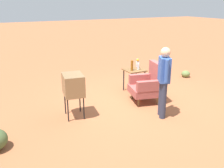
{
  "coord_description": "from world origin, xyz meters",
  "views": [
    {
      "loc": [
        5.2,
        -3.55,
        2.59
      ],
      "look_at": [
        0.01,
        -0.86,
        0.65
      ],
      "focal_mm": 40.14,
      "sensor_mm": 36.0,
      "label": 1
    }
  ],
  "objects_px": {
    "bottle_short_clear": "(138,66)",
    "side_table": "(134,73)",
    "soda_can_red": "(138,66)",
    "bottle_tall_amber": "(132,66)",
    "tv_on_stand": "(73,85)",
    "armchair": "(149,84)",
    "flower_vase": "(137,62)",
    "person_standing": "(164,78)"
  },
  "relations": [
    {
      "from": "side_table",
      "to": "bottle_short_clear",
      "type": "bearing_deg",
      "value": 63.0
    },
    {
      "from": "person_standing",
      "to": "bottle_short_clear",
      "type": "distance_m",
      "value": 1.77
    },
    {
      "from": "side_table",
      "to": "bottle_short_clear",
      "type": "xyz_separation_m",
      "value": [
        0.05,
        0.1,
        0.2
      ]
    },
    {
      "from": "bottle_short_clear",
      "to": "soda_can_red",
      "type": "height_order",
      "value": "bottle_short_clear"
    },
    {
      "from": "person_standing",
      "to": "bottle_short_clear",
      "type": "relative_size",
      "value": 8.2
    },
    {
      "from": "side_table",
      "to": "bottle_short_clear",
      "type": "relative_size",
      "value": 3.4
    },
    {
      "from": "flower_vase",
      "to": "bottle_short_clear",
      "type": "bearing_deg",
      "value": -26.82
    },
    {
      "from": "side_table",
      "to": "soda_can_red",
      "type": "relative_size",
      "value": 5.57
    },
    {
      "from": "armchair",
      "to": "soda_can_red",
      "type": "height_order",
      "value": "armchair"
    },
    {
      "from": "bottle_tall_amber",
      "to": "bottle_short_clear",
      "type": "bearing_deg",
      "value": 91.9
    },
    {
      "from": "armchair",
      "to": "soda_can_red",
      "type": "relative_size",
      "value": 8.69
    },
    {
      "from": "soda_can_red",
      "to": "flower_vase",
      "type": "bearing_deg",
      "value": 158.79
    },
    {
      "from": "soda_can_red",
      "to": "bottle_short_clear",
      "type": "bearing_deg",
      "value": -29.82
    },
    {
      "from": "bottle_tall_amber",
      "to": "flower_vase",
      "type": "distance_m",
      "value": 0.44
    },
    {
      "from": "armchair",
      "to": "flower_vase",
      "type": "relative_size",
      "value": 4.0
    },
    {
      "from": "bottle_short_clear",
      "to": "soda_can_red",
      "type": "distance_m",
      "value": 0.19
    },
    {
      "from": "person_standing",
      "to": "bottle_tall_amber",
      "type": "height_order",
      "value": "person_standing"
    },
    {
      "from": "bottle_short_clear",
      "to": "bottle_tall_amber",
      "type": "bearing_deg",
      "value": -88.1
    },
    {
      "from": "person_standing",
      "to": "bottle_tall_amber",
      "type": "distance_m",
      "value": 1.72
    },
    {
      "from": "bottle_short_clear",
      "to": "flower_vase",
      "type": "relative_size",
      "value": 0.75
    },
    {
      "from": "tv_on_stand",
      "to": "bottle_short_clear",
      "type": "xyz_separation_m",
      "value": [
        -0.78,
        2.26,
        -0.0
      ]
    },
    {
      "from": "armchair",
      "to": "bottle_tall_amber",
      "type": "bearing_deg",
      "value": -175.86
    },
    {
      "from": "flower_vase",
      "to": "person_standing",
      "type": "bearing_deg",
      "value": -16.11
    },
    {
      "from": "person_standing",
      "to": "bottle_short_clear",
      "type": "height_order",
      "value": "person_standing"
    },
    {
      "from": "armchair",
      "to": "bottle_short_clear",
      "type": "xyz_separation_m",
      "value": [
        -0.78,
        0.17,
        0.28
      ]
    },
    {
      "from": "bottle_tall_amber",
      "to": "flower_vase",
      "type": "xyz_separation_m",
      "value": [
        -0.26,
        0.35,
        -0.0
      ]
    },
    {
      "from": "tv_on_stand",
      "to": "soda_can_red",
      "type": "height_order",
      "value": "tv_on_stand"
    },
    {
      "from": "tv_on_stand",
      "to": "bottle_short_clear",
      "type": "bearing_deg",
      "value": 108.94
    },
    {
      "from": "flower_vase",
      "to": "soda_can_red",
      "type": "bearing_deg",
      "value": -21.21
    },
    {
      "from": "person_standing",
      "to": "flower_vase",
      "type": "bearing_deg",
      "value": 163.89
    },
    {
      "from": "tv_on_stand",
      "to": "bottle_tall_amber",
      "type": "height_order",
      "value": "tv_on_stand"
    },
    {
      "from": "armchair",
      "to": "flower_vase",
      "type": "xyz_separation_m",
      "value": [
        -1.04,
        0.3,
        0.33
      ]
    },
    {
      "from": "bottle_short_clear",
      "to": "side_table",
      "type": "bearing_deg",
      "value": -117.0
    },
    {
      "from": "person_standing",
      "to": "bottle_short_clear",
      "type": "bearing_deg",
      "value": 165.6
    },
    {
      "from": "armchair",
      "to": "tv_on_stand",
      "type": "distance_m",
      "value": 2.11
    },
    {
      "from": "flower_vase",
      "to": "armchair",
      "type": "bearing_deg",
      "value": -16.08
    },
    {
      "from": "side_table",
      "to": "bottle_short_clear",
      "type": "height_order",
      "value": "bottle_short_clear"
    },
    {
      "from": "bottle_short_clear",
      "to": "person_standing",
      "type": "bearing_deg",
      "value": -14.4
    },
    {
      "from": "bottle_tall_amber",
      "to": "tv_on_stand",
      "type": "bearing_deg",
      "value": -69.31
    },
    {
      "from": "tv_on_stand",
      "to": "bottle_tall_amber",
      "type": "bearing_deg",
      "value": 110.69
    },
    {
      "from": "bottle_tall_amber",
      "to": "armchair",
      "type": "bearing_deg",
      "value": 4.14
    },
    {
      "from": "armchair",
      "to": "soda_can_red",
      "type": "distance_m",
      "value": 1.01
    }
  ]
}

